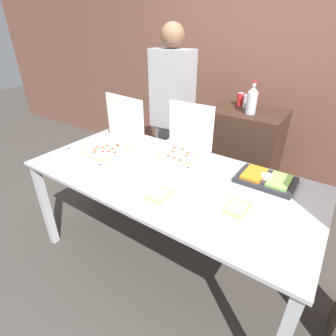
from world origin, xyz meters
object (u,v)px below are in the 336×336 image
(soda_can_silver, at_px, (247,101))
(paper_plate_front_center, at_px, (237,209))
(veggie_tray, at_px, (266,179))
(paper_plate_front_right, at_px, (160,195))
(pizza_box_near_right, at_px, (111,143))
(person_guest_cap, at_px, (172,118))
(soda_can_colored, at_px, (240,99))
(soda_bottle, at_px, (252,100))
(pizza_box_far_left, at_px, (181,148))

(soda_can_silver, bearing_deg, paper_plate_front_center, -70.55)
(veggie_tray, bearing_deg, paper_plate_front_right, -131.67)
(pizza_box_near_right, relative_size, soda_can_silver, 3.98)
(veggie_tray, xyz_separation_m, soda_can_silver, (-0.49, 0.85, 0.28))
(paper_plate_front_right, relative_size, person_guest_cap, 0.13)
(pizza_box_near_right, distance_m, paper_plate_front_center, 1.19)
(soda_can_colored, bearing_deg, paper_plate_front_center, -68.13)
(soda_bottle, relative_size, soda_can_colored, 2.30)
(pizza_box_far_left, relative_size, person_guest_cap, 0.24)
(pizza_box_near_right, relative_size, soda_bottle, 1.73)
(veggie_tray, bearing_deg, person_guest_cap, 156.26)
(soda_can_silver, relative_size, person_guest_cap, 0.07)
(soda_can_colored, distance_m, person_guest_cap, 0.70)
(soda_can_silver, bearing_deg, paper_plate_front_right, -90.24)
(pizza_box_near_right, height_order, soda_bottle, soda_bottle)
(soda_can_silver, bearing_deg, soda_bottle, -58.40)
(pizza_box_far_left, height_order, paper_plate_front_right, pizza_box_far_left)
(pizza_box_near_right, relative_size, person_guest_cap, 0.27)
(paper_plate_front_center, height_order, veggie_tray, veggie_tray)
(pizza_box_near_right, bearing_deg, soda_can_colored, 65.89)
(person_guest_cap, bearing_deg, soda_can_silver, -149.76)
(person_guest_cap, bearing_deg, pizza_box_far_left, 130.64)
(pizza_box_far_left, height_order, pizza_box_near_right, pizza_box_near_right)
(pizza_box_near_right, height_order, person_guest_cap, person_guest_cap)
(veggie_tray, height_order, soda_can_colored, soda_can_colored)
(paper_plate_front_center, distance_m, person_guest_cap, 1.39)
(soda_bottle, distance_m, soda_can_colored, 0.28)
(paper_plate_front_center, xyz_separation_m, soda_can_colored, (-0.52, 1.30, 0.29))
(soda_can_colored, bearing_deg, pizza_box_far_left, -98.19)
(pizza_box_near_right, relative_size, paper_plate_front_right, 2.04)
(pizza_box_far_left, distance_m, soda_bottle, 0.80)
(paper_plate_front_center, bearing_deg, person_guest_cap, 139.80)
(pizza_box_far_left, height_order, veggie_tray, pizza_box_far_left)
(soda_can_colored, bearing_deg, paper_plate_front_right, -87.14)
(pizza_box_far_left, xyz_separation_m, paper_plate_front_right, (0.20, -0.56, -0.06))
(soda_bottle, distance_m, soda_can_silver, 0.20)
(pizza_box_far_left, distance_m, person_guest_cap, 0.63)
(pizza_box_far_left, relative_size, veggie_tray, 1.15)
(soda_can_silver, distance_m, person_guest_cap, 0.74)
(paper_plate_front_center, height_order, soda_can_silver, soda_can_silver)
(soda_can_colored, bearing_deg, veggie_tray, -57.53)
(pizza_box_near_right, relative_size, paper_plate_front_center, 1.93)
(paper_plate_front_right, distance_m, veggie_tray, 0.74)
(pizza_box_far_left, xyz_separation_m, veggie_tray, (0.69, -0.01, -0.05))
(soda_bottle, bearing_deg, paper_plate_front_right, -94.78)
(paper_plate_front_right, xyz_separation_m, person_guest_cap, (-0.61, 1.04, 0.10))
(person_guest_cap, bearing_deg, veggie_tray, 156.26)
(paper_plate_front_center, bearing_deg, pizza_box_near_right, 172.54)
(paper_plate_front_right, height_order, soda_bottle, soda_bottle)
(veggie_tray, distance_m, soda_bottle, 0.86)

